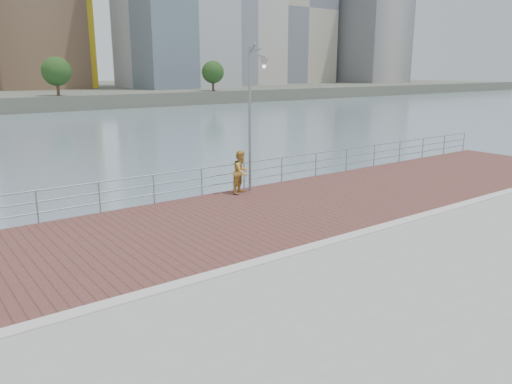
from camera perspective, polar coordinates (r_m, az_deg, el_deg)
water at (r=14.77m, az=4.77°, el=-14.07°), size 400.00×400.00×0.00m
seawall at (r=11.53m, az=22.37°, el=-18.14°), size 40.00×24.00×2.00m
brick_lane at (r=16.65m, az=-3.29°, el=-3.24°), size 40.00×6.80×0.02m
curb at (r=13.93m, az=4.94°, el=-6.68°), size 40.00×0.40×0.06m
guardrail at (r=19.31m, az=-8.88°, el=1.13°), size 39.06×0.06×1.13m
street_lamp at (r=19.70m, az=-0.02°, el=11.17°), size 0.41×1.18×5.58m
bystander at (r=19.97m, az=-1.70°, el=2.30°), size 1.04×0.95×1.74m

